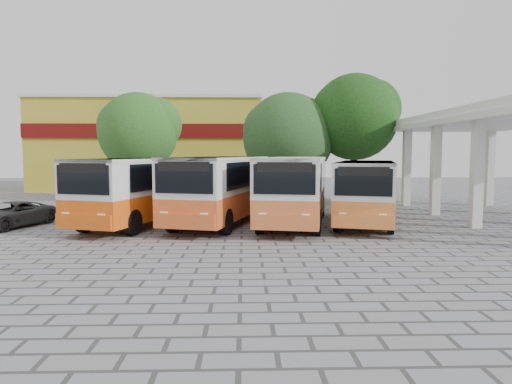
{
  "coord_description": "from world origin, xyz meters",
  "views": [
    {
      "loc": [
        -2.41,
        -17.93,
        3.28
      ],
      "look_at": [
        -1.84,
        3.21,
        1.5
      ],
      "focal_mm": 32.0,
      "sensor_mm": 36.0,
      "label": 1
    }
  ],
  "objects_px": {
    "bus_far_right": "(366,188)",
    "parked_car": "(11,215)",
    "bus_centre_right": "(294,186)",
    "bus_far_left": "(143,186)",
    "bus_centre_left": "(220,185)"
  },
  "relations": [
    {
      "from": "bus_centre_right",
      "to": "bus_far_right",
      "type": "distance_m",
      "value": 3.37
    },
    {
      "from": "bus_far_left",
      "to": "parked_car",
      "type": "xyz_separation_m",
      "value": [
        -5.74,
        -0.7,
        -1.21
      ]
    },
    {
      "from": "bus_far_left",
      "to": "bus_centre_right",
      "type": "xyz_separation_m",
      "value": [
        7.03,
        -0.23,
        0.02
      ]
    },
    {
      "from": "bus_far_right",
      "to": "parked_car",
      "type": "height_order",
      "value": "bus_far_right"
    },
    {
      "from": "bus_centre_right",
      "to": "parked_car",
      "type": "height_order",
      "value": "bus_centre_right"
    },
    {
      "from": "bus_centre_left",
      "to": "bus_centre_right",
      "type": "xyz_separation_m",
      "value": [
        3.45,
        -0.32,
        -0.01
      ]
    },
    {
      "from": "bus_far_left",
      "to": "bus_centre_right",
      "type": "distance_m",
      "value": 7.03
    },
    {
      "from": "bus_far_left",
      "to": "bus_centre_left",
      "type": "xyz_separation_m",
      "value": [
        3.58,
        0.09,
        0.04
      ]
    },
    {
      "from": "parked_car",
      "to": "bus_far_left",
      "type": "bearing_deg",
      "value": 26.2
    },
    {
      "from": "bus_centre_left",
      "to": "bus_far_right",
      "type": "xyz_separation_m",
      "value": [
        6.81,
        -0.2,
        -0.12
      ]
    },
    {
      "from": "bus_centre_right",
      "to": "parked_car",
      "type": "xyz_separation_m",
      "value": [
        -12.77,
        -0.48,
        -1.23
      ]
    },
    {
      "from": "bus_far_right",
      "to": "parked_car",
      "type": "distance_m",
      "value": 16.19
    },
    {
      "from": "bus_far_right",
      "to": "bus_centre_right",
      "type": "bearing_deg",
      "value": -161.31
    },
    {
      "from": "parked_car",
      "to": "bus_centre_right",
      "type": "bearing_deg",
      "value": 21.36
    },
    {
      "from": "bus_far_right",
      "to": "parked_car",
      "type": "relative_size",
      "value": 2.11
    }
  ]
}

